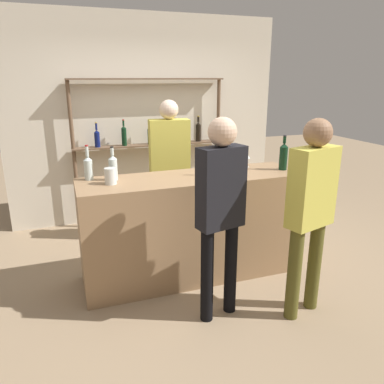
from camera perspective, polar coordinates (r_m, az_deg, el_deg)
ground_plane at (r=4.03m, az=0.00°, el=-12.30°), size 16.00×16.00×0.00m
bar_counter at (r=3.80m, az=0.00°, el=-5.34°), size 2.19×0.63×1.06m
back_wall at (r=5.38m, az=-6.95°, el=10.82°), size 3.79×0.12×2.80m
back_shelf at (r=5.23m, az=-6.30°, el=9.43°), size 2.09×0.18×1.97m
counter_bottle_0 at (r=3.98m, az=13.76°, el=5.37°), size 0.08×0.08×0.36m
counter_bottle_1 at (r=3.64m, az=4.44°, el=4.40°), size 0.08×0.08×0.34m
counter_bottle_2 at (r=3.61m, az=-15.53°, el=3.68°), size 0.08×0.08×0.33m
counter_bottle_3 at (r=3.54m, az=-11.94°, el=3.75°), size 0.08×0.08×0.32m
wine_glass at (r=4.03m, az=8.29°, el=5.48°), size 0.08×0.08×0.16m
cork_jar at (r=3.43m, az=-12.33°, el=2.36°), size 0.11×0.11×0.15m
customer_center at (r=2.97m, az=4.39°, el=-1.69°), size 0.41×0.25×1.70m
customer_right at (r=3.16m, az=17.65°, el=-1.74°), size 0.45×0.29×1.69m
server_behind_counter at (r=4.57m, az=-3.43°, el=4.84°), size 0.50×0.26×1.73m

